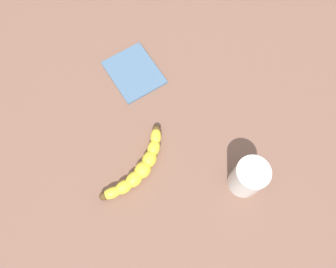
# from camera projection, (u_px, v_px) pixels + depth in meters

# --- Properties ---
(wooden_tabletop) EXTENTS (1.20, 1.20, 0.03)m
(wooden_tabletop) POSITION_uv_depth(u_px,v_px,m) (192.00, 155.00, 0.77)
(wooden_tabletop) COLOR brown
(wooden_tabletop) RESTS_ON ground
(banana) EXTENTS (0.17, 0.15, 0.04)m
(banana) POSITION_uv_depth(u_px,v_px,m) (139.00, 167.00, 0.72)
(banana) COLOR yellow
(banana) RESTS_ON wooden_tabletop
(smoothie_glass) EXTENTS (0.07, 0.07, 0.10)m
(smoothie_glass) POSITION_uv_depth(u_px,v_px,m) (248.00, 177.00, 0.68)
(smoothie_glass) COLOR silver
(smoothie_glass) RESTS_ON wooden_tabletop
(folded_napkin) EXTENTS (0.18, 0.17, 0.01)m
(folded_napkin) POSITION_uv_depth(u_px,v_px,m) (134.00, 72.00, 0.83)
(folded_napkin) COLOR slate
(folded_napkin) RESTS_ON wooden_tabletop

